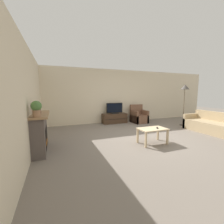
# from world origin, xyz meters

# --- Properties ---
(ground_plane) EXTENTS (24.00, 24.00, 0.00)m
(ground_plane) POSITION_xyz_m (0.00, 0.00, 0.00)
(ground_plane) COLOR slate
(wall_back) EXTENTS (12.00, 0.06, 2.70)m
(wall_back) POSITION_xyz_m (0.00, 2.86, 1.35)
(wall_back) COLOR beige
(wall_back) RESTS_ON ground
(wall_left) EXTENTS (0.06, 12.00, 2.70)m
(wall_left) POSITION_xyz_m (-3.44, 0.00, 1.35)
(wall_left) COLOR beige
(wall_left) RESTS_ON ground
(fireplace) EXTENTS (0.43, 1.43, 1.00)m
(fireplace) POSITION_xyz_m (-3.25, -0.09, 0.51)
(fireplace) COLOR #564C47
(fireplace) RESTS_ON ground
(mantel_vase_left) EXTENTS (0.08, 0.08, 0.32)m
(mantel_vase_left) POSITION_xyz_m (-3.23, -0.52, 1.15)
(mantel_vase_left) COLOR #385670
(mantel_vase_left) RESTS_ON fireplace
(mantel_vase_centre_left) EXTENTS (0.10, 0.10, 0.33)m
(mantel_vase_centre_left) POSITION_xyz_m (-3.23, -0.20, 1.16)
(mantel_vase_centre_left) COLOR #512D23
(mantel_vase_centre_left) RESTS_ON fireplace
(mantel_clock) EXTENTS (0.08, 0.11, 0.15)m
(mantel_clock) POSITION_xyz_m (-3.23, 0.05, 1.08)
(mantel_clock) COLOR brown
(mantel_clock) RESTS_ON fireplace
(potted_plant) EXTENTS (0.23, 0.23, 0.36)m
(potted_plant) POSITION_xyz_m (-3.23, -0.69, 1.21)
(potted_plant) COLOR #936B4C
(potted_plant) RESTS_ON fireplace
(tv_stand) EXTENTS (1.25, 0.49, 0.49)m
(tv_stand) POSITION_xyz_m (-0.04, 2.54, 0.24)
(tv_stand) COLOR #422D1E
(tv_stand) RESTS_ON ground
(tv) EXTENTS (0.86, 0.18, 0.54)m
(tv) POSITION_xyz_m (-0.04, 2.54, 0.74)
(tv) COLOR black
(tv) RESTS_ON tv_stand
(armchair) EXTENTS (0.70, 0.76, 0.92)m
(armchair) POSITION_xyz_m (1.19, 2.25, 0.30)
(armchair) COLOR brown
(armchair) RESTS_ON ground
(coffee_table) EXTENTS (0.84, 0.53, 0.47)m
(coffee_table) POSITION_xyz_m (-0.13, -0.70, 0.40)
(coffee_table) COLOR #CCB289
(coffee_table) RESTS_ON ground
(remote) EXTENTS (0.11, 0.15, 0.02)m
(remote) POSITION_xyz_m (0.02, -0.73, 0.48)
(remote) COLOR black
(remote) RESTS_ON coffee_table
(couch) EXTENTS (0.88, 2.09, 0.78)m
(couch) POSITION_xyz_m (2.83, -0.55, 0.27)
(couch) COLOR tan
(couch) RESTS_ON ground
(floor_lamp) EXTENTS (0.38, 0.38, 1.91)m
(floor_lamp) POSITION_xyz_m (2.82, 0.92, 1.69)
(floor_lamp) COLOR black
(floor_lamp) RESTS_ON ground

